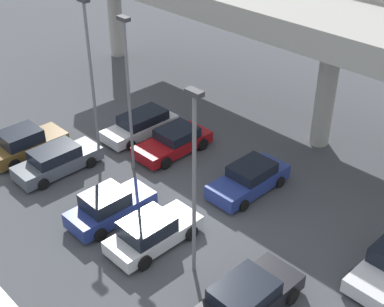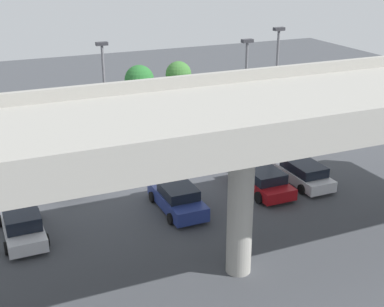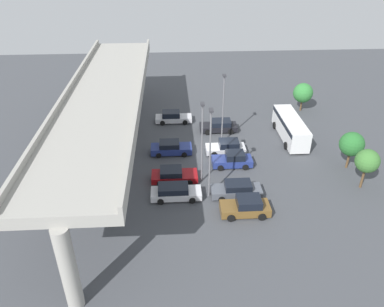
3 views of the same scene
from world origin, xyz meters
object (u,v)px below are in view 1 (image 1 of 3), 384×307
lamp_post_by_overpass (91,71)px  lamp_post_mid_lot (194,175)px  parked_car_1 (57,160)px  parked_car_3 (110,207)px  parked_car_0 (25,143)px  parked_car_8 (152,232)px  parked_car_4 (249,179)px  parked_car_5 (248,297)px  parked_car_2 (174,141)px  parked_car_7 (141,125)px  lamp_post_near_aisle (128,86)px

lamp_post_by_overpass → lamp_post_mid_lot: bearing=-13.8°
lamp_post_by_overpass → parked_car_1: bearing=-93.8°
parked_car_3 → parked_car_0: bearing=89.7°
parked_car_3 → lamp_post_by_overpass: 7.58m
parked_car_1 → parked_car_8: size_ratio=1.07×
parked_car_4 → lamp_post_mid_lot: bearing=19.7°
parked_car_5 → parked_car_8: bearing=91.9°
parked_car_2 → parked_car_7: size_ratio=0.97×
parked_car_7 → parked_car_8: parked_car_8 is taller
lamp_post_by_overpass → parked_car_2: bearing=51.0°
lamp_post_by_overpass → parked_car_3: bearing=-30.7°
parked_car_4 → parked_car_7: parked_car_4 is taller
parked_car_2 → parked_car_4: bearing=92.3°
parked_car_1 → parked_car_4: size_ratio=1.04×
parked_car_2 → parked_car_7: 2.89m
parked_car_3 → parked_car_8: (2.82, 0.28, -0.03)m
parked_car_5 → parked_car_2: bearing=61.1°
parked_car_8 → lamp_post_mid_lot: 4.92m
parked_car_2 → lamp_post_by_overpass: (-2.73, -3.36, 4.60)m
lamp_post_by_overpass → parked_car_8: bearing=-19.3°
parked_car_2 → lamp_post_by_overpass: lamp_post_by_overpass is taller
parked_car_0 → parked_car_3: (8.13, -0.04, -0.03)m
parked_car_0 → parked_car_2: bearing=-41.2°
parked_car_1 → parked_car_8: (8.23, -0.16, 0.02)m
parked_car_5 → parked_car_8: parked_car_8 is taller
lamp_post_near_aisle → parked_car_1: bearing=-130.0°
parked_car_4 → parked_car_0: bearing=-59.3°
parked_car_1 → parked_car_7: (0.01, 5.93, -0.03)m
parked_car_3 → lamp_post_by_overpass: size_ratio=0.48×
parked_car_0 → parked_car_1: bearing=-81.6°
parked_car_0 → parked_car_1: 2.75m
parked_car_1 → parked_car_2: (2.90, 6.03, -0.04)m
parked_car_1 → lamp_post_by_overpass: lamp_post_by_overpass is taller
parked_car_0 → parked_car_5: parked_car_0 is taller
lamp_post_mid_lot → parked_car_5: bearing=-1.1°
parked_car_5 → lamp_post_mid_lot: (-3.09, 0.06, 4.26)m
parked_car_5 → lamp_post_by_overpass: lamp_post_by_overpass is taller
parked_car_0 → parked_car_7: (2.73, 6.33, -0.11)m
parked_car_3 → parked_car_5: parked_car_3 is taller
parked_car_2 → parked_car_8: bearing=40.7°
lamp_post_mid_lot → lamp_post_by_overpass: bearing=166.2°
parked_car_5 → lamp_post_by_overpass: (-13.61, 2.64, 4.57)m
parked_car_0 → lamp_post_mid_lot: size_ratio=0.52×
parked_car_8 → lamp_post_by_overpass: lamp_post_by_overpass is taller
parked_car_0 → parked_car_5: (16.51, 0.42, -0.08)m
parked_car_3 → parked_car_8: 2.84m
parked_car_5 → lamp_post_near_aisle: size_ratio=0.54×
parked_car_8 → lamp_post_mid_lot: (2.47, 0.25, 4.25)m
parked_car_1 → parked_car_5: bearing=-89.9°
parked_car_5 → parked_car_8: 5.56m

